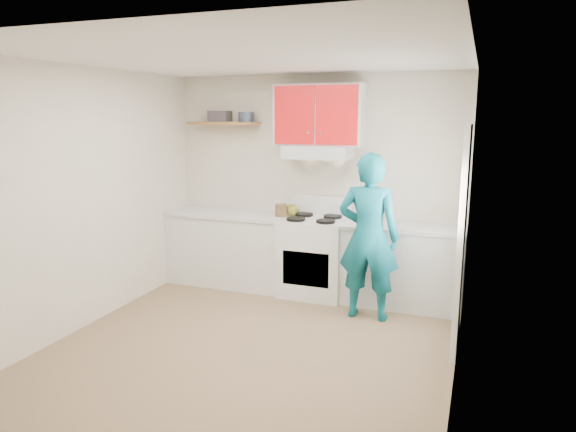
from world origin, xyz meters
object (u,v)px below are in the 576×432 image
at_px(stove, 314,257).
at_px(person, 369,237).
at_px(tin, 246,117).
at_px(kettle, 292,210).
at_px(crock, 281,211).

bearing_deg(stove, person, -33.49).
height_order(stove, tin, tin).
bearing_deg(kettle, person, -20.08).
bearing_deg(tin, kettle, -5.61).
height_order(tin, crock, tin).
xyz_separation_m(tin, crock, (0.52, -0.17, -1.11)).
bearing_deg(person, kettle, -29.89).
distance_m(stove, person, 0.99).
relative_size(kettle, person, 0.09).
bearing_deg(stove, tin, 169.42).
bearing_deg(kettle, stove, -10.11).
relative_size(stove, kettle, 5.65).
distance_m(tin, crock, 1.24).
xyz_separation_m(tin, kettle, (0.62, -0.06, -1.11)).
xyz_separation_m(kettle, person, (1.07, -0.61, -0.11)).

